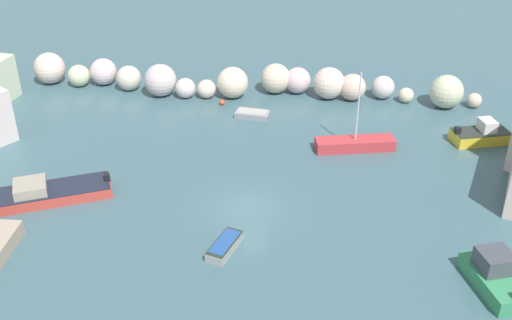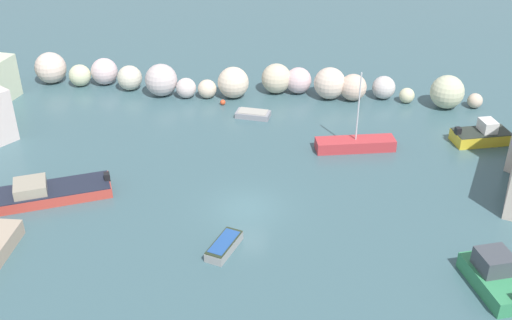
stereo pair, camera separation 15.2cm
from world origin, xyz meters
The scene contains 9 objects.
cove_water centered at (0.00, 0.00, 0.00)m, with size 160.00×160.00×0.00m, color #3D5E67.
rock_breakwater centered at (-3.28, 17.03, 1.21)m, with size 38.19×4.58×2.72m.
channel_buoy centered at (-4.22, 14.68, 0.22)m, with size 0.45×0.45×0.45m, color #E04C28.
moored_boat_0 centered at (-0.58, -4.20, 0.31)m, with size 1.76×2.91×0.60m.
moored_boat_1 centered at (-12.24, -0.54, 0.48)m, with size 7.19×5.08×1.36m.
moored_boat_2 centered at (13.51, -5.26, 0.69)m, with size 3.31×4.53×1.88m.
moored_boat_3 centered at (6.54, 8.48, 0.43)m, with size 5.80×2.67×5.85m.
moored_boat_5 centered at (15.61, 10.88, 0.57)m, with size 4.42×3.00×1.73m.
moored_boat_6 centered at (-1.43, 12.74, 0.25)m, with size 2.76×1.53×0.52m.
Camera 2 is at (4.91, -30.73, 21.17)m, focal length 43.27 mm.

